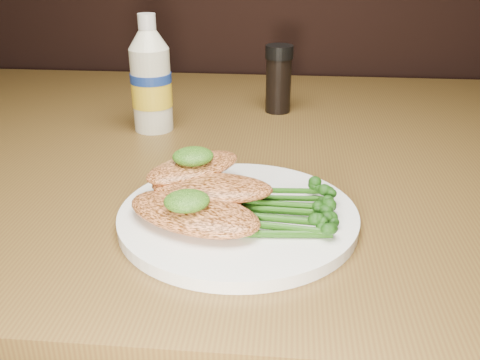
# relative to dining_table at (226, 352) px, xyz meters

# --- Properties ---
(dining_table) EXTENTS (1.20, 0.80, 0.75)m
(dining_table) POSITION_rel_dining_table_xyz_m (0.00, 0.00, 0.00)
(dining_table) COLOR #533618
(dining_table) RESTS_ON floor
(plate) EXTENTS (0.24, 0.24, 0.01)m
(plate) POSITION_rel_dining_table_xyz_m (0.04, -0.22, 0.38)
(plate) COLOR white
(plate) RESTS_ON dining_table
(chicken_front) EXTENTS (0.16, 0.12, 0.02)m
(chicken_front) POSITION_rel_dining_table_xyz_m (0.00, -0.24, 0.40)
(chicken_front) COLOR #E68249
(chicken_front) RESTS_ON plate
(chicken_mid) EXTENTS (0.13, 0.07, 0.02)m
(chicken_mid) POSITION_rel_dining_table_xyz_m (0.01, -0.20, 0.41)
(chicken_mid) COLOR #E68249
(chicken_mid) RESTS_ON plate
(chicken_back) EXTENTS (0.12, 0.12, 0.02)m
(chicken_back) POSITION_rel_dining_table_xyz_m (-0.01, -0.17, 0.41)
(chicken_back) COLOR #E68249
(chicken_back) RESTS_ON plate
(pesto_front) EXTENTS (0.05, 0.05, 0.02)m
(pesto_front) POSITION_rel_dining_table_xyz_m (-0.00, -0.25, 0.41)
(pesto_front) COLOR black
(pesto_front) RESTS_ON chicken_front
(pesto_back) EXTENTS (0.05, 0.05, 0.02)m
(pesto_back) POSITION_rel_dining_table_xyz_m (-0.01, -0.17, 0.43)
(pesto_back) COLOR black
(pesto_back) RESTS_ON chicken_back
(broccolini_bundle) EXTENTS (0.13, 0.10, 0.02)m
(broccolini_bundle) POSITION_rel_dining_table_xyz_m (0.09, -0.22, 0.40)
(broccolini_bundle) COLOR #1F4C10
(broccolini_bundle) RESTS_ON plate
(mayo_bottle) EXTENTS (0.07, 0.07, 0.17)m
(mayo_bottle) POSITION_rel_dining_table_xyz_m (-0.11, 0.05, 0.46)
(mayo_bottle) COLOR beige
(mayo_bottle) RESTS_ON dining_table
(pepper_grinder) EXTENTS (0.06, 0.06, 0.11)m
(pepper_grinder) POSITION_rel_dining_table_xyz_m (0.07, 0.15, 0.43)
(pepper_grinder) COLOR black
(pepper_grinder) RESTS_ON dining_table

